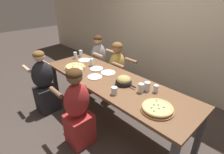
{
  "coord_description": "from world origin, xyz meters",
  "views": [
    {
      "loc": [
        1.68,
        -1.58,
        1.98
      ],
      "look_at": [
        0.0,
        0.0,
        0.83
      ],
      "focal_mm": 28.0,
      "sensor_mm": 36.0,
      "label": 1
    }
  ],
  "objects": [
    {
      "name": "pizza_board_main",
      "position": [
        -0.75,
        -0.16,
        0.81
      ],
      "size": [
        0.37,
        0.37,
        0.05
      ],
      "color": "#996B42",
      "rests_on": "dining_table"
    },
    {
      "name": "drinking_glass_g",
      "position": [
        0.54,
        0.13,
        0.85
      ],
      "size": [
        0.08,
        0.08,
        0.13
      ],
      "color": "silver",
      "rests_on": "dining_table"
    },
    {
      "name": "drinking_glass_d",
      "position": [
        -1.19,
        0.26,
        0.84
      ],
      "size": [
        0.07,
        0.07,
        0.13
      ],
      "color": "silver",
      "rests_on": "dining_table"
    },
    {
      "name": "dining_table",
      "position": [
        0.0,
        0.0,
        0.7
      ],
      "size": [
        2.61,
        0.81,
        0.78
      ],
      "color": "brown",
      "rests_on": "ground"
    },
    {
      "name": "drinking_glass_e",
      "position": [
        0.51,
        0.04,
        0.84
      ],
      "size": [
        0.08,
        0.08,
        0.12
      ],
      "color": "silver",
      "rests_on": "dining_table"
    },
    {
      "name": "diner_far_left",
      "position": [
        -1.08,
        0.62,
        0.53
      ],
      "size": [
        0.51,
        0.4,
        1.17
      ],
      "rotation": [
        0.0,
        0.0,
        -1.57
      ],
      "color": "#99999E",
      "rests_on": "ground"
    },
    {
      "name": "skillet_bowl",
      "position": [
        0.21,
        0.03,
        0.84
      ],
      "size": [
        0.34,
        0.23,
        0.13
      ],
      "color": "black",
      "rests_on": "dining_table"
    },
    {
      "name": "empty_plate_a",
      "position": [
        -0.22,
        0.12,
        0.79
      ],
      "size": [
        0.23,
        0.23,
        0.02
      ],
      "color": "white",
      "rests_on": "dining_table"
    },
    {
      "name": "diner_near_center",
      "position": [
        -0.01,
        -0.62,
        0.53
      ],
      "size": [
        0.51,
        0.4,
        1.16
      ],
      "rotation": [
        0.0,
        0.0,
        1.57
      ],
      "color": "#B22D2D",
      "rests_on": "ground"
    },
    {
      "name": "empty_plate_d",
      "position": [
        -0.48,
        0.08,
        0.79
      ],
      "size": [
        0.22,
        0.22,
        0.02
      ],
      "color": "white",
      "rests_on": "dining_table"
    },
    {
      "name": "drinking_glass_c",
      "position": [
        -0.65,
        0.12,
        0.84
      ],
      "size": [
        0.07,
        0.07,
        0.13
      ],
      "color": "silver",
      "rests_on": "dining_table"
    },
    {
      "name": "pizza_board_second",
      "position": [
        0.88,
        -0.14,
        0.81
      ],
      "size": [
        0.37,
        0.37,
        0.06
      ],
      "color": "#996B42",
      "rests_on": "dining_table"
    },
    {
      "name": "empty_plate_c",
      "position": [
        -0.25,
        -0.13,
        0.79
      ],
      "size": [
        0.22,
        0.22,
        0.02
      ],
      "color": "white",
      "rests_on": "dining_table"
    },
    {
      "name": "drinking_glass_b",
      "position": [
        -0.39,
        -0.28,
        0.84
      ],
      "size": [
        0.07,
        0.07,
        0.14
      ],
      "color": "silver",
      "rests_on": "dining_table"
    },
    {
      "name": "drinking_glass_a",
      "position": [
        -1.16,
        0.11,
        0.84
      ],
      "size": [
        0.07,
        0.07,
        0.13
      ],
      "color": "silver",
      "rests_on": "dining_table"
    },
    {
      "name": "diner_far_midleft",
      "position": [
        -0.52,
        0.62,
        0.53
      ],
      "size": [
        0.51,
        0.4,
        1.14
      ],
      "rotation": [
        0.0,
        0.0,
        -1.57
      ],
      "color": "gold",
      "rests_on": "ground"
    },
    {
      "name": "diner_near_left",
      "position": [
        -1.06,
        -0.62,
        0.51
      ],
      "size": [
        0.51,
        0.4,
        1.13
      ],
      "rotation": [
        0.0,
        0.0,
        1.57
      ],
      "color": "#232328",
      "rests_on": "ground"
    },
    {
      "name": "drinking_glass_f",
      "position": [
        0.65,
        0.18,
        0.83
      ],
      "size": [
        0.06,
        0.06,
        0.1
      ],
      "color": "silver",
      "rests_on": "dining_table"
    },
    {
      "name": "ground_plane",
      "position": [
        0.0,
        0.0,
        0.0
      ],
      "size": [
        18.0,
        18.0,
        0.0
      ],
      "primitive_type": "plane",
      "color": "#423833",
      "rests_on": "ground"
    },
    {
      "name": "cocktail_glass_blue",
      "position": [
        0.31,
        -0.25,
        0.83
      ],
      "size": [
        0.08,
        0.08,
        0.13
      ],
      "color": "silver",
      "rests_on": "dining_table"
    },
    {
      "name": "restaurant_back_panel",
      "position": [
        0.0,
        1.74,
        1.6
      ],
      "size": [
        10.0,
        0.06,
        3.2
      ],
      "primitive_type": "cube",
      "color": "beige",
      "rests_on": "ground"
    },
    {
      "name": "empty_plate_b",
      "position": [
        -0.95,
        0.17,
        0.79
      ],
      "size": [
        0.23,
        0.23,
        0.02
      ],
      "color": "white",
      "rests_on": "dining_table"
    }
  ]
}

